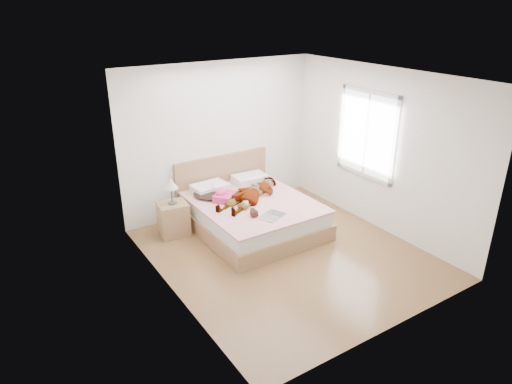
# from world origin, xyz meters

# --- Properties ---
(ground) EXTENTS (4.00, 4.00, 0.00)m
(ground) POSITION_xyz_m (0.00, 0.00, 0.00)
(ground) COLOR #523019
(ground) RESTS_ON ground
(woman) EXTENTS (1.62, 1.21, 0.21)m
(woman) POSITION_xyz_m (0.05, 1.08, 0.61)
(woman) COLOR white
(woman) RESTS_ON bed
(hair) EXTENTS (0.48, 0.58, 0.08)m
(hair) POSITION_xyz_m (-0.52, 1.53, 0.55)
(hair) COLOR black
(hair) RESTS_ON bed
(phone) EXTENTS (0.08, 0.10, 0.05)m
(phone) POSITION_xyz_m (-0.45, 1.48, 0.69)
(phone) COLOR silver
(phone) RESTS_ON bed
(room_shell) EXTENTS (4.00, 4.00, 4.00)m
(room_shell) POSITION_xyz_m (1.77, 0.30, 1.50)
(room_shell) COLOR white
(room_shell) RESTS_ON ground
(bed) EXTENTS (1.80, 2.08, 1.00)m
(bed) POSITION_xyz_m (0.00, 1.04, 0.28)
(bed) COLOR brown
(bed) RESTS_ON ground
(towel) EXTENTS (0.46, 0.46, 0.19)m
(towel) POSITION_xyz_m (-0.38, 1.22, 0.59)
(towel) COLOR #DA3B76
(towel) RESTS_ON bed
(magazine) EXTENTS (0.48, 0.40, 0.02)m
(magazine) POSITION_xyz_m (-0.05, 0.31, 0.52)
(magazine) COLOR silver
(magazine) RESTS_ON bed
(coffee_mug) EXTENTS (0.13, 0.10, 0.10)m
(coffee_mug) POSITION_xyz_m (-0.22, 0.80, 0.56)
(coffee_mug) COLOR white
(coffee_mug) RESTS_ON bed
(plush_toy) EXTENTS (0.17, 0.21, 0.11)m
(plush_toy) POSITION_xyz_m (-0.28, 0.47, 0.57)
(plush_toy) COLOR black
(plush_toy) RESTS_ON bed
(nightstand) EXTENTS (0.49, 0.45, 0.96)m
(nightstand) POSITION_xyz_m (-1.16, 1.48, 0.32)
(nightstand) COLOR brown
(nightstand) RESTS_ON ground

